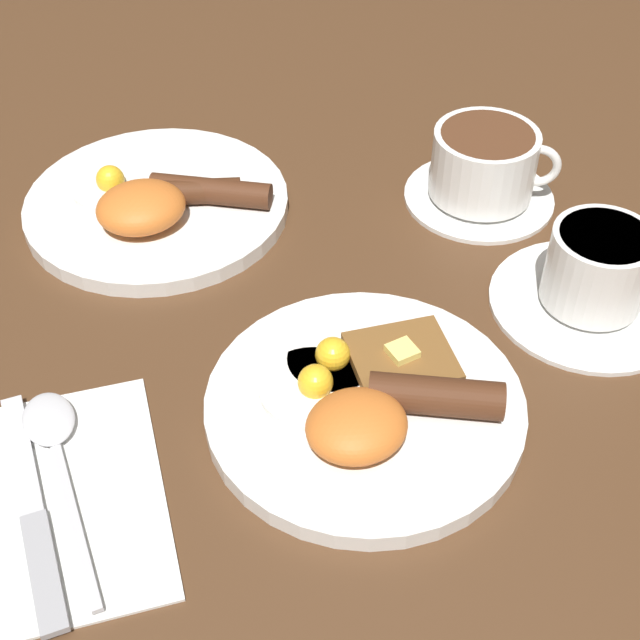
# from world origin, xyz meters

# --- Properties ---
(ground_plane) EXTENTS (3.00, 3.00, 0.00)m
(ground_plane) POSITION_xyz_m (0.00, 0.00, 0.00)
(ground_plane) COLOR #4C301C
(breakfast_plate_near) EXTENTS (0.23, 0.23, 0.05)m
(breakfast_plate_near) POSITION_xyz_m (0.00, -0.00, 0.01)
(breakfast_plate_near) COLOR white
(breakfast_plate_near) RESTS_ON ground_plane
(breakfast_plate_far) EXTENTS (0.24, 0.24, 0.05)m
(breakfast_plate_far) POSITION_xyz_m (-0.08, 0.29, 0.01)
(breakfast_plate_far) COLOR white
(breakfast_plate_far) RESTS_ON ground_plane
(teacup_near) EXTENTS (0.16, 0.16, 0.07)m
(teacup_near) POSITION_xyz_m (0.22, 0.04, 0.03)
(teacup_near) COLOR white
(teacup_near) RESTS_ON ground_plane
(teacup_far) EXTENTS (0.14, 0.14, 0.07)m
(teacup_far) POSITION_xyz_m (0.21, 0.20, 0.03)
(teacup_far) COLOR white
(teacup_far) RESTS_ON ground_plane
(napkin) EXTENTS (0.17, 0.21, 0.01)m
(napkin) POSITION_xyz_m (-0.23, 0.01, 0.00)
(napkin) COLOR white
(napkin) RESTS_ON ground_plane
(knife) EXTENTS (0.02, 0.20, 0.01)m
(knife) POSITION_xyz_m (-0.24, -0.01, 0.01)
(knife) COLOR silver
(knife) RESTS_ON napkin
(spoon) EXTENTS (0.04, 0.19, 0.01)m
(spoon) POSITION_xyz_m (-0.22, 0.06, 0.01)
(spoon) COLOR silver
(spoon) RESTS_ON napkin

